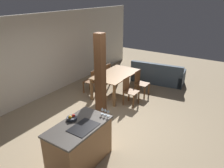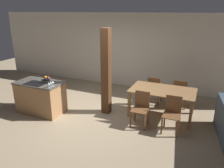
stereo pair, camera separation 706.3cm
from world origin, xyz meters
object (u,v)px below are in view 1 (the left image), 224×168
(wine_glass_near, at_px, (108,111))
(timber_post, at_px, (100,78))
(dining_table, at_px, (116,76))
(fruit_bowl, at_px, (72,118))
(dining_chair_far_left, at_px, (92,81))
(dining_chair_near_left, at_px, (129,91))
(dining_chair_near_right, at_px, (140,83))
(wine_glass_far, at_px, (102,109))
(dining_chair_far_right, at_px, (105,74))
(couch, at_px, (157,75))
(wine_glass_middle, at_px, (105,110))
(kitchen_island, at_px, (80,144))

(wine_glass_near, distance_m, timber_post, 1.53)
(wine_glass_near, xyz_separation_m, dining_table, (2.61, 1.45, -0.36))
(fruit_bowl, xyz_separation_m, dining_chair_far_left, (2.73, 1.64, -0.48))
(dining_chair_near_left, height_order, dining_chair_near_right, same)
(wine_glass_far, bearing_deg, fruit_bowl, 142.60)
(dining_chair_far_right, bearing_deg, couch, 133.65)
(fruit_bowl, xyz_separation_m, dining_chair_far_right, (3.50, 1.64, -0.48))
(dining_chair_near_left, height_order, dining_chair_far_left, same)
(wine_glass_near, bearing_deg, dining_table, 29.08)
(wine_glass_far, distance_m, dining_chair_far_right, 3.66)
(wine_glass_middle, bearing_deg, wine_glass_near, -90.00)
(wine_glass_near, xyz_separation_m, timber_post, (1.13, 1.02, 0.16))
(dining_table, bearing_deg, kitchen_island, -160.29)
(fruit_bowl, height_order, dining_chair_near_left, fruit_bowl)
(dining_chair_far_right, bearing_deg, dining_chair_near_left, 62.32)
(dining_table, bearing_deg, wine_glass_far, -153.58)
(kitchen_island, height_order, fruit_bowl, fruit_bowl)
(timber_post, bearing_deg, dining_chair_far_left, 46.91)
(wine_glass_middle, height_order, dining_chair_far_left, wine_glass_middle)
(wine_glass_near, height_order, dining_chair_near_right, wine_glass_near)
(wine_glass_middle, relative_size, dining_chair_near_right, 0.18)
(wine_glass_middle, height_order, dining_table, wine_glass_middle)
(kitchen_island, height_order, dining_chair_near_right, kitchen_island)
(kitchen_island, distance_m, timber_post, 2.00)
(kitchen_island, relative_size, fruit_bowl, 6.30)
(dining_chair_near_right, bearing_deg, wine_glass_middle, -167.95)
(dining_chair_far_left, distance_m, timber_post, 1.75)
(wine_glass_middle, height_order, couch, wine_glass_middle)
(kitchen_island, height_order, couch, kitchen_island)
(wine_glass_near, xyz_separation_m, dining_chair_near_left, (2.22, 0.72, -0.56))
(kitchen_island, xyz_separation_m, couch, (5.02, 0.37, -0.17))
(timber_post, bearing_deg, wine_glass_middle, -140.27)
(wine_glass_near, distance_m, dining_chair_far_right, 3.75)
(wine_glass_far, bearing_deg, dining_chair_far_right, 34.14)
(kitchen_island, xyz_separation_m, dining_table, (3.19, 1.14, 0.21))
(dining_chair_near_right, bearing_deg, dining_table, 117.68)
(wine_glass_near, relative_size, wine_glass_middle, 1.00)
(kitchen_island, relative_size, dining_table, 0.77)
(couch, bearing_deg, fruit_bowl, 84.28)
(dining_chair_far_right, bearing_deg, wine_glass_middle, 35.15)
(dining_chair_far_left, xyz_separation_m, dining_chair_far_right, (0.77, 0.00, 0.00))
(wine_glass_near, relative_size, dining_chair_near_right, 0.18)
(wine_glass_middle, xyz_separation_m, dining_chair_near_left, (2.22, 0.64, -0.56))
(wine_glass_near, height_order, wine_glass_far, same)
(wine_glass_far, distance_m, dining_chair_far_left, 3.06)
(dining_chair_near_right, bearing_deg, wine_glass_near, -166.54)
(dining_table, relative_size, dining_chair_far_left, 1.97)
(kitchen_island, xyz_separation_m, dining_chair_near_right, (3.58, 0.41, 0.01))
(wine_glass_middle, bearing_deg, dining_chair_far_right, 35.15)
(couch, bearing_deg, kitchen_island, 87.00)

